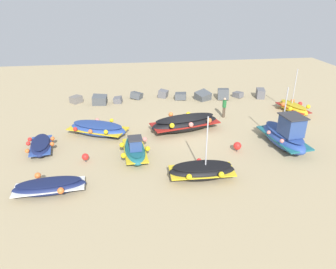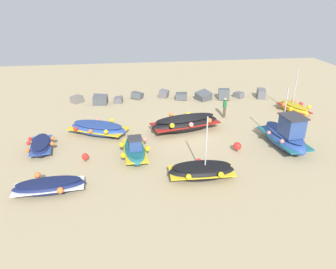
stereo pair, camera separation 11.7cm
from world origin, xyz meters
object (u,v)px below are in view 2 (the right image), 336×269
fishing_boat_0 (185,123)px  fishing_boat_4 (294,108)px  fishing_boat_2 (202,171)px  mooring_buoy_1 (85,157)px  fishing_boat_6 (135,149)px  mooring_buoy_0 (237,146)px  fishing_boat_7 (41,145)px  fishing_boat_1 (98,128)px  fishing_boat_5 (285,136)px  person_walking (225,106)px  fishing_boat_3 (49,186)px

fishing_boat_0 → fishing_boat_4: 10.43m
fishing_boat_2 → mooring_buoy_1: size_ratio=6.83×
fishing_boat_6 → mooring_buoy_0: 6.76m
fishing_boat_4 → fishing_boat_6: fishing_boat_4 is taller
fishing_boat_0 → fishing_boat_6: fishing_boat_6 is taller
fishing_boat_7 → mooring_buoy_1: 3.67m
fishing_boat_1 → mooring_buoy_0: (9.30, -4.07, -0.07)m
fishing_boat_4 → mooring_buoy_1: (-17.18, -6.48, -0.11)m
fishing_boat_7 → mooring_buoy_1: fishing_boat_7 is taller
fishing_boat_6 → fishing_boat_0: bearing=129.4°
fishing_boat_5 → person_walking: size_ratio=2.73×
fishing_boat_4 → mooring_buoy_0: 9.77m
fishing_boat_4 → mooring_buoy_0: (-7.33, -6.45, -0.05)m
fishing_boat_2 → fishing_boat_7: bearing=-25.1°
fishing_boat_6 → fishing_boat_7: bearing=-109.2°
fishing_boat_1 → fishing_boat_7: size_ratio=1.45×
person_walking → mooring_buoy_1: person_walking is taller
mooring_buoy_0 → fishing_boat_5: bearing=4.3°
fishing_boat_3 → fishing_boat_4: (18.73, 9.63, 0.07)m
fishing_boat_7 → person_walking: 14.53m
fishing_boat_6 → mooring_buoy_0: fishing_boat_6 is taller
fishing_boat_4 → fishing_boat_0: bearing=-88.8°
fishing_boat_4 → fishing_boat_7: bearing=-90.5°
fishing_boat_3 → mooring_buoy_1: (1.55, 3.16, -0.05)m
fishing_boat_0 → fishing_boat_3: fishing_boat_0 is taller
fishing_boat_3 → mooring_buoy_0: bearing=11.2°
fishing_boat_0 → mooring_buoy_0: size_ratio=8.42×
fishing_boat_2 → fishing_boat_5: bearing=-152.7°
fishing_boat_0 → person_walking: bearing=-162.8°
fishing_boat_1 → fishing_boat_5: bearing=-170.5°
fishing_boat_2 → fishing_boat_5: 7.23m
fishing_boat_2 → mooring_buoy_0: 4.26m
fishing_boat_6 → mooring_buoy_1: bearing=-88.8°
fishing_boat_6 → person_walking: 9.76m
fishing_boat_5 → fishing_boat_0: bearing=-126.5°
fishing_boat_0 → fishing_boat_7: size_ratio=1.71×
fishing_boat_6 → fishing_boat_7: (-6.17, 1.75, -0.13)m
fishing_boat_4 → person_walking: fishing_boat_4 is taller
mooring_buoy_0 → fishing_boat_6: bearing=178.1°
fishing_boat_2 → fishing_boat_7: (-9.82, 4.88, -0.11)m
fishing_boat_0 → fishing_boat_4: bearing=-179.7°
fishing_boat_4 → fishing_boat_6: bearing=-79.2°
fishing_boat_2 → fishing_boat_0: bearing=-91.4°
mooring_buoy_1 → fishing_boat_5: bearing=1.2°
mooring_buoy_0 → fishing_boat_7: bearing=171.3°
fishing_boat_6 → mooring_buoy_1: (-3.10, -0.25, -0.16)m
mooring_buoy_0 → fishing_boat_1: bearing=156.4°
fishing_boat_1 → fishing_boat_2: fishing_boat_2 is taller
person_walking → fishing_boat_7: bearing=-109.9°
fishing_boat_0 → fishing_boat_1: bearing=-15.3°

